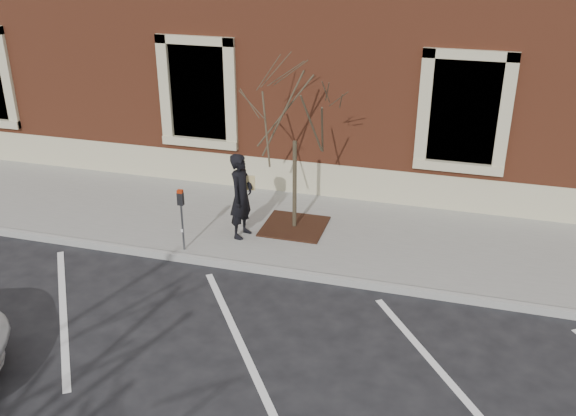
% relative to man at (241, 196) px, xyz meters
% --- Properties ---
extents(ground, '(120.00, 120.00, 0.00)m').
position_rel_man_xyz_m(ground, '(1.10, -1.04, -1.03)').
color(ground, '#28282B').
rests_on(ground, ground).
extents(sidewalk_near, '(40.00, 3.50, 0.15)m').
position_rel_man_xyz_m(sidewalk_near, '(1.10, 0.71, -0.96)').
color(sidewalk_near, '#97968E').
rests_on(sidewalk_near, ground).
extents(curb_near, '(40.00, 0.12, 0.15)m').
position_rel_man_xyz_m(curb_near, '(1.10, -1.09, -0.96)').
color(curb_near, '#9E9E99').
rests_on(curb_near, ground).
extents(parking_stripes, '(28.00, 4.40, 0.01)m').
position_rel_man_xyz_m(parking_stripes, '(1.10, -3.24, -1.03)').
color(parking_stripes, silver).
rests_on(parking_stripes, ground).
extents(building_civic, '(40.00, 8.62, 8.00)m').
position_rel_man_xyz_m(building_civic, '(1.10, 6.70, 2.96)').
color(building_civic, brown).
rests_on(building_civic, ground).
extents(man, '(0.53, 0.71, 1.77)m').
position_rel_man_xyz_m(man, '(0.00, 0.00, 0.00)').
color(man, black).
rests_on(man, sidewalk_near).
extents(parking_meter, '(0.12, 0.09, 1.27)m').
position_rel_man_xyz_m(parking_meter, '(-0.90, -0.89, -0.00)').
color(parking_meter, '#595B60').
rests_on(parking_meter, sidewalk_near).
extents(tree_grate, '(1.29, 1.29, 0.03)m').
position_rel_man_xyz_m(tree_grate, '(0.92, 0.67, -0.87)').
color(tree_grate, '#371F11').
rests_on(tree_grate, sidewalk_near).
extents(sapling, '(2.08, 2.08, 3.46)m').
position_rel_man_xyz_m(sapling, '(0.92, 0.67, 1.54)').
color(sapling, '#463C2A').
rests_on(sapling, sidewalk_near).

